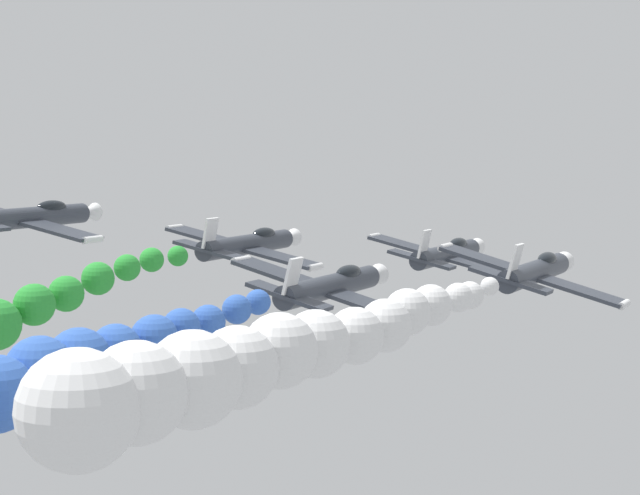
{
  "coord_description": "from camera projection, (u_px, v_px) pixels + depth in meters",
  "views": [
    {
      "loc": [
        26.82,
        -53.82,
        120.16
      ],
      "look_at": [
        0.0,
        0.0,
        114.64
      ],
      "focal_mm": 64.43,
      "sensor_mm": 36.0,
      "label": 1
    }
  ],
  "objects": [
    {
      "name": "airplane_left_inner",
      "position": [
        248.0,
        244.0,
        63.99
      ],
      "size": [
        9.44,
        10.35,
        2.96
      ],
      "rotation": [
        0.0,
        0.2,
        0.0
      ],
      "color": "#333842"
    },
    {
      "name": "airplane_right_inner",
      "position": [
        536.0,
        271.0,
        56.02
      ],
      "size": [
        9.34,
        10.35,
        3.21
      ],
      "rotation": [
        0.0,
        0.26,
        0.0
      ],
      "color": "#333842"
    },
    {
      "name": "airplane_right_outer",
      "position": [
        30.0,
        217.0,
        60.39
      ],
      "size": [
        9.46,
        10.35,
        2.91
      ],
      "rotation": [
        0.0,
        0.19,
        0.0
      ],
      "color": "#333842"
    },
    {
      "name": "airplane_lead",
      "position": [
        447.0,
        253.0,
        67.95
      ],
      "size": [
        9.41,
        10.35,
        3.05
      ],
      "rotation": [
        0.0,
        0.22,
        0.0
      ],
      "color": "#333842"
    },
    {
      "name": "smoke_trail_left_outer",
      "position": [
        51.0,
        370.0,
        36.87
      ],
      "size": [
        3.58,
        17.59,
        3.01
      ],
      "color": "blue"
    },
    {
      "name": "airplane_left_outer",
      "position": [
        331.0,
        286.0,
        52.91
      ],
      "size": [
        9.35,
        10.35,
        3.18
      ],
      "rotation": [
        0.0,
        0.25,
        0.0
      ],
      "color": "#333842"
    },
    {
      "name": "smoke_trail_right_inner",
      "position": [
        227.0,
        368.0,
        35.36
      ],
      "size": [
        6.37,
        25.15,
        3.52
      ],
      "color": "white"
    },
    {
      "name": "smoke_trail_left_inner",
      "position": [
        26.0,
        311.0,
        49.19
      ],
      "size": [
        3.42,
        15.49,
        4.07
      ],
      "color": "green"
    }
  ]
}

